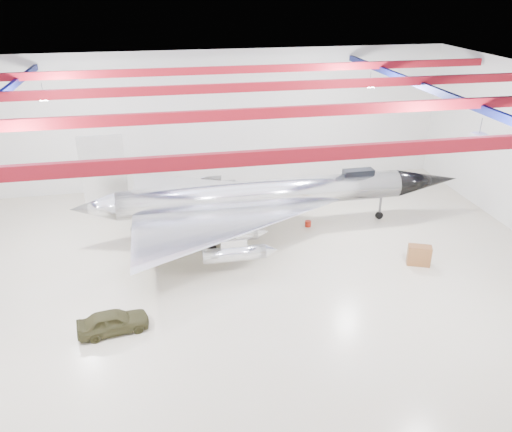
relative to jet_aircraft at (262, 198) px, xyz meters
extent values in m
plane|color=beige|center=(-2.87, -5.67, -2.42)|extent=(40.00, 40.00, 0.00)
plane|color=silver|center=(-2.87, 9.33, 3.08)|extent=(40.00, 0.00, 40.00)
plane|color=#0A0F38|center=(-2.87, -5.67, 8.58)|extent=(40.00, 40.00, 0.00)
cube|color=maroon|center=(-2.87, -14.67, 7.98)|extent=(39.50, 0.25, 0.50)
cube|color=maroon|center=(-2.87, -8.67, 7.98)|extent=(39.50, 0.25, 0.50)
cube|color=maroon|center=(-2.87, -2.67, 7.98)|extent=(39.50, 0.25, 0.50)
cube|color=maroon|center=(-2.87, 3.33, 7.98)|extent=(39.50, 0.25, 0.50)
cube|color=#0C144D|center=(9.13, -5.67, 7.68)|extent=(0.25, 29.50, 0.40)
cube|color=silver|center=(7.13, -11.67, 7.28)|extent=(0.55, 0.55, 0.25)
cube|color=silver|center=(-12.87, 0.33, 7.28)|extent=(0.55, 0.55, 0.25)
cube|color=silver|center=(7.13, 0.33, 7.28)|extent=(0.55, 0.55, 0.25)
cylinder|color=silver|center=(0.05, 0.00, 0.28)|extent=(19.32, 2.16, 1.93)
cone|color=black|center=(12.11, 0.15, 0.28)|extent=(4.85, 1.99, 1.93)
cone|color=silver|center=(-11.04, -0.13, 0.28)|extent=(2.92, 1.96, 1.93)
cube|color=silver|center=(-10.08, -0.12, 2.79)|extent=(2.70, 0.15, 4.34)
cube|color=black|center=(6.81, 0.08, 1.29)|extent=(2.13, 0.80, 0.48)
cylinder|color=silver|center=(-2.78, -5.34, -1.07)|extent=(3.68, 0.91, 0.87)
cylinder|color=silver|center=(-2.81, -2.93, -1.07)|extent=(3.68, 0.91, 0.87)
cylinder|color=silver|center=(-2.88, 2.86, -1.07)|extent=(3.68, 0.91, 0.87)
cylinder|color=silver|center=(-2.90, 5.27, -1.07)|extent=(3.68, 0.91, 0.87)
cylinder|color=#59595B|center=(8.74, 0.10, -1.55)|extent=(0.17, 0.17, 1.74)
cylinder|color=black|center=(8.74, 0.10, -2.15)|extent=(0.54, 0.22, 0.54)
cylinder|color=#59595B|center=(-3.78, -2.46, -1.55)|extent=(0.17, 0.17, 1.74)
cylinder|color=black|center=(-3.78, -2.46, -2.15)|extent=(0.54, 0.22, 0.54)
cylinder|color=#59595B|center=(-3.83, 2.37, -1.55)|extent=(0.17, 0.17, 1.74)
cylinder|color=black|center=(-3.83, 2.37, -2.15)|extent=(0.54, 0.22, 0.54)
imported|color=#38371C|center=(-9.49, -9.48, -1.83)|extent=(3.64, 1.94, 1.18)
cube|color=brown|center=(8.45, -6.40, -1.79)|extent=(1.53, 1.15, 1.26)
cube|color=olive|center=(-7.41, -3.12, -2.24)|extent=(0.54, 0.45, 0.36)
cube|color=#A31E10|center=(-6.76, 3.09, -2.25)|extent=(0.57, 0.50, 0.33)
cylinder|color=#59595B|center=(-3.80, -1.69, -2.23)|extent=(0.55, 0.55, 0.39)
cube|color=olive|center=(-0.64, 1.25, -2.23)|extent=(0.61, 0.52, 0.37)
cube|color=#59595B|center=(-8.77, 1.51, -2.27)|extent=(0.50, 0.43, 0.30)
cylinder|color=#A31E10|center=(3.30, -0.08, -2.22)|extent=(0.44, 0.44, 0.40)
cube|color=olive|center=(-4.76, 1.10, -2.25)|extent=(0.52, 0.43, 0.34)
cylinder|color=#59595B|center=(-3.12, 4.92, -2.26)|extent=(0.44, 0.44, 0.33)
camera|label=1|loc=(-6.38, -30.40, 13.44)|focal=35.00mm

